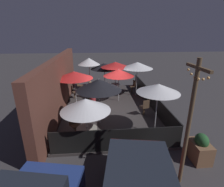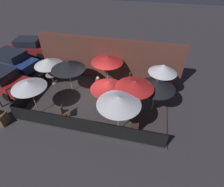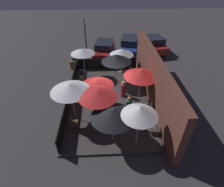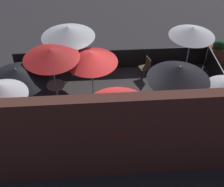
{
  "view_description": "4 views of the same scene",
  "coord_description": "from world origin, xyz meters",
  "px_view_note": "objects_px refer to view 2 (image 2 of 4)",
  "views": [
    {
      "loc": [
        -10.04,
        0.7,
        4.55
      ],
      "look_at": [
        -0.97,
        -0.11,
        1.3
      ],
      "focal_mm": 28.0,
      "sensor_mm": 36.0,
      "label": 1
    },
    {
      "loc": [
        2.85,
        -8.13,
        7.78
      ],
      "look_at": [
        0.97,
        -0.13,
        1.02
      ],
      "focal_mm": 28.0,
      "sensor_mm": 36.0,
      "label": 2
    },
    {
      "loc": [
        9.49,
        -0.23,
        7.63
      ],
      "look_at": [
        0.75,
        0.17,
        1.11
      ],
      "focal_mm": 28.0,
      "sensor_mm": 36.0,
      "label": 3
    },
    {
      "loc": [
        0.79,
        8.87,
        8.58
      ],
      "look_at": [
        0.18,
        0.25,
        1.05
      ],
      "focal_mm": 50.0,
      "sensor_mm": 36.0,
      "label": 4
    }
  ],
  "objects_px": {
    "patio_chair_2": "(64,112)",
    "patio_umbrella_2": "(119,100)",
    "patio_umbrella_1": "(48,62)",
    "patio_umbrella_8": "(163,69)",
    "patio_umbrella_6": "(157,84)",
    "dining_table_1": "(52,76)",
    "patio_umbrella_7": "(107,59)",
    "parked_car_2": "(29,47)",
    "dining_table_0": "(132,107)",
    "patron_1": "(124,87)",
    "patio_chair_0": "(66,74)",
    "patio_chair_4": "(134,127)",
    "patio_umbrella_5": "(108,85)",
    "patron_0": "(98,85)",
    "patio_umbrella_4": "(68,65)",
    "patio_umbrella_3": "(28,84)",
    "patio_chair_3": "(148,83)",
    "parked_car_0": "(1,80)",
    "patio_chair_1": "(128,78)",
    "parked_car_1": "(12,60)",
    "patio_umbrella_0": "(135,84)"
  },
  "relations": [
    {
      "from": "patio_chair_3",
      "to": "patron_0",
      "type": "bearing_deg",
      "value": -56.83
    },
    {
      "from": "patio_umbrella_4",
      "to": "patio_umbrella_5",
      "type": "bearing_deg",
      "value": -24.21
    },
    {
      "from": "patio_umbrella_1",
      "to": "patio_umbrella_8",
      "type": "distance_m",
      "value": 7.6
    },
    {
      "from": "patio_umbrella_7",
      "to": "patron_0",
      "type": "relative_size",
      "value": 1.84
    },
    {
      "from": "patron_1",
      "to": "parked_car_2",
      "type": "height_order",
      "value": "parked_car_2"
    },
    {
      "from": "patio_chair_4",
      "to": "parked_car_2",
      "type": "distance_m",
      "value": 12.85
    },
    {
      "from": "patio_umbrella_6",
      "to": "dining_table_1",
      "type": "height_order",
      "value": "patio_umbrella_6"
    },
    {
      "from": "patio_chair_2",
      "to": "parked_car_1",
      "type": "distance_m",
      "value": 7.85
    },
    {
      "from": "patio_chair_2",
      "to": "patron_0",
      "type": "relative_size",
      "value": 0.77
    },
    {
      "from": "patron_0",
      "to": "parked_car_1",
      "type": "xyz_separation_m",
      "value": [
        -7.75,
        1.38,
        0.18
      ]
    },
    {
      "from": "patio_umbrella_0",
      "to": "patio_umbrella_3",
      "type": "bearing_deg",
      "value": -167.26
    },
    {
      "from": "patio_umbrella_1",
      "to": "patron_0",
      "type": "height_order",
      "value": "patio_umbrella_1"
    },
    {
      "from": "dining_table_0",
      "to": "patio_chair_0",
      "type": "bearing_deg",
      "value": 155.78
    },
    {
      "from": "patio_umbrella_7",
      "to": "parked_car_0",
      "type": "xyz_separation_m",
      "value": [
        -7.05,
        -2.25,
        -1.3
      ]
    },
    {
      "from": "patio_chair_0",
      "to": "patron_1",
      "type": "bearing_deg",
      "value": 136.19
    },
    {
      "from": "patio_chair_2",
      "to": "patron_0",
      "type": "height_order",
      "value": "patron_0"
    },
    {
      "from": "patio_chair_1",
      "to": "patron_1",
      "type": "distance_m",
      "value": 1.18
    },
    {
      "from": "patio_umbrella_6",
      "to": "parked_car_0",
      "type": "bearing_deg",
      "value": -178.32
    },
    {
      "from": "patio_umbrella_8",
      "to": "parked_car_2",
      "type": "height_order",
      "value": "patio_umbrella_8"
    },
    {
      "from": "dining_table_0",
      "to": "patron_1",
      "type": "height_order",
      "value": "patron_1"
    },
    {
      "from": "patio_umbrella_7",
      "to": "patio_chair_1",
      "type": "height_order",
      "value": "patio_umbrella_7"
    },
    {
      "from": "patio_umbrella_4",
      "to": "patio_chair_1",
      "type": "distance_m",
      "value": 4.32
    },
    {
      "from": "patron_1",
      "to": "parked_car_0",
      "type": "bearing_deg",
      "value": 139.03
    },
    {
      "from": "patio_umbrella_3",
      "to": "patron_1",
      "type": "bearing_deg",
      "value": 33.27
    },
    {
      "from": "patio_umbrella_4",
      "to": "patio_chair_4",
      "type": "xyz_separation_m",
      "value": [
        4.71,
        -2.65,
        -1.56
      ]
    },
    {
      "from": "patio_umbrella_4",
      "to": "patio_umbrella_5",
      "type": "height_order",
      "value": "patio_umbrella_4"
    },
    {
      "from": "patio_umbrella_2",
      "to": "dining_table_0",
      "type": "xyz_separation_m",
      "value": [
        0.55,
        1.47,
        -1.64
      ]
    },
    {
      "from": "patio_chair_2",
      "to": "patio_umbrella_2",
      "type": "bearing_deg",
      "value": -22.41
    },
    {
      "from": "patio_umbrella_1",
      "to": "patron_1",
      "type": "xyz_separation_m",
      "value": [
        5.29,
        0.0,
        -1.22
      ]
    },
    {
      "from": "patio_chair_0",
      "to": "patio_chair_2",
      "type": "distance_m",
      "value": 3.98
    },
    {
      "from": "patio_umbrella_3",
      "to": "patio_chair_3",
      "type": "distance_m",
      "value": 7.57
    },
    {
      "from": "patio_umbrella_4",
      "to": "patio_chair_2",
      "type": "height_order",
      "value": "patio_umbrella_4"
    },
    {
      "from": "dining_table_1",
      "to": "patio_chair_2",
      "type": "bearing_deg",
      "value": -51.89
    },
    {
      "from": "patron_0",
      "to": "patron_1",
      "type": "xyz_separation_m",
      "value": [
        1.73,
        0.18,
        0.02
      ]
    },
    {
      "from": "patio_umbrella_2",
      "to": "patio_umbrella_4",
      "type": "distance_m",
      "value": 4.72
    },
    {
      "from": "patio_chair_4",
      "to": "patio_umbrella_4",
      "type": "bearing_deg",
      "value": 48.31
    },
    {
      "from": "patio_umbrella_1",
      "to": "dining_table_1",
      "type": "relative_size",
      "value": 2.4
    },
    {
      "from": "patio_umbrella_5",
      "to": "patron_0",
      "type": "height_order",
      "value": "patio_umbrella_5"
    },
    {
      "from": "patio_chair_1",
      "to": "patron_0",
      "type": "height_order",
      "value": "patron_0"
    },
    {
      "from": "patio_chair_0",
      "to": "patron_1",
      "type": "distance_m",
      "value": 4.52
    },
    {
      "from": "patio_umbrella_7",
      "to": "parked_car_2",
      "type": "relative_size",
      "value": 0.55
    },
    {
      "from": "patron_0",
      "to": "patio_chair_1",
      "type": "bearing_deg",
      "value": -147.72
    },
    {
      "from": "patio_umbrella_3",
      "to": "patio_umbrella_6",
      "type": "relative_size",
      "value": 1.08
    },
    {
      "from": "patio_umbrella_2",
      "to": "patio_umbrella_5",
      "type": "distance_m",
      "value": 1.69
    },
    {
      "from": "parked_car_0",
      "to": "patio_chair_1",
      "type": "bearing_deg",
      "value": 26.52
    },
    {
      "from": "patio_chair_0",
      "to": "patio_chair_4",
      "type": "bearing_deg",
      "value": 109.74
    },
    {
      "from": "patio_chair_2",
      "to": "patio_umbrella_6",
      "type": "bearing_deg",
      "value": 3.48
    },
    {
      "from": "patio_umbrella_8",
      "to": "parked_car_0",
      "type": "distance_m",
      "value": 10.91
    },
    {
      "from": "patron_0",
      "to": "patio_umbrella_3",
      "type": "bearing_deg",
      "value": 40.29
    },
    {
      "from": "patio_umbrella_5",
      "to": "patio_umbrella_6",
      "type": "relative_size",
      "value": 0.99
    }
  ]
}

